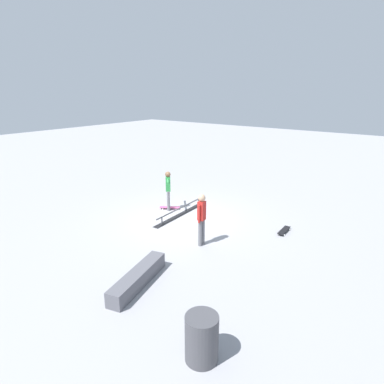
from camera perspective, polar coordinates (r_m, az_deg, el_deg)
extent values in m
plane|color=#9E9EA3|center=(12.38, -1.58, -4.63)|extent=(60.00, 60.00, 0.00)
cube|color=black|center=(12.80, -1.80, -3.84)|extent=(3.23, 0.42, 0.01)
cylinder|color=#47474C|center=(13.70, 1.17, -1.76)|extent=(0.04, 0.04, 0.29)
cylinder|color=#47474C|center=(11.84, -5.25, -5.01)|extent=(0.04, 0.04, 0.29)
cylinder|color=#47474C|center=(12.70, -1.81, -2.67)|extent=(3.06, 0.22, 0.05)
cube|color=#595960|center=(8.48, -9.38, -14.55)|extent=(2.18, 0.91, 0.39)
cylinder|color=slate|center=(13.21, -4.12, -1.36)|extent=(0.16, 0.16, 0.80)
cylinder|color=slate|center=(13.06, -4.12, -1.59)|extent=(0.16, 0.16, 0.80)
cube|color=#2D8C42|center=(12.93, -4.19, 1.40)|extent=(0.28, 0.28, 0.57)
sphere|color=brown|center=(12.82, -4.23, 3.09)|extent=(0.22, 0.22, 0.22)
cylinder|color=#2D8C42|center=(13.23, -4.20, 2.74)|extent=(0.45, 0.40, 0.07)
cylinder|color=#2D8C42|center=(12.51, -4.21, 1.88)|extent=(0.45, 0.40, 0.07)
cube|color=#E05993|center=(13.32, -3.90, -2.65)|extent=(0.60, 0.78, 0.02)
cylinder|color=white|center=(13.28, -5.13, -3.00)|extent=(0.05, 0.06, 0.05)
cylinder|color=white|center=(13.49, -4.98, -2.66)|extent=(0.05, 0.06, 0.05)
cylinder|color=white|center=(13.20, -2.79, -3.07)|extent=(0.05, 0.06, 0.05)
cylinder|color=white|center=(13.42, -2.68, -2.73)|extent=(0.05, 0.06, 0.05)
cylinder|color=slate|center=(10.16, 1.42, -7.18)|extent=(0.13, 0.13, 0.84)
cylinder|color=slate|center=(10.29, 1.89, -6.85)|extent=(0.13, 0.13, 0.84)
cube|color=red|center=(9.95, 1.69, -3.26)|extent=(0.23, 0.21, 0.59)
sphere|color=tan|center=(9.81, 1.72, -1.02)|extent=(0.23, 0.23, 0.23)
cylinder|color=red|center=(9.85, 1.25, -3.81)|extent=(0.08, 0.08, 0.56)
cylinder|color=red|center=(10.09, 2.12, -3.30)|extent=(0.08, 0.08, 0.56)
cube|color=black|center=(11.63, 15.72, -6.40)|extent=(0.81, 0.23, 0.02)
cylinder|color=white|center=(11.38, 15.79, -7.24)|extent=(0.06, 0.03, 0.05)
cylinder|color=white|center=(11.45, 14.70, -7.00)|extent=(0.06, 0.03, 0.05)
cylinder|color=white|center=(11.86, 16.66, -6.29)|extent=(0.06, 0.03, 0.05)
cylinder|color=white|center=(11.92, 15.61, -6.07)|extent=(0.06, 0.03, 0.05)
cylinder|color=#47474C|center=(6.35, 1.70, -24.07)|extent=(0.61, 0.61, 0.90)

